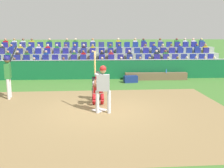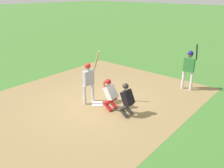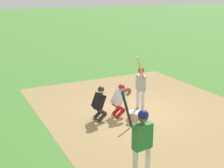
{
  "view_description": "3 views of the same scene",
  "coord_description": "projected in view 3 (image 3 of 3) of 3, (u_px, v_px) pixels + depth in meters",
  "views": [
    {
      "loc": [
        0.11,
        9.75,
        2.96
      ],
      "look_at": [
        -0.5,
        -0.38,
        0.93
      ],
      "focal_mm": 43.15,
      "sensor_mm": 36.0,
      "label": 1
    },
    {
      "loc": [
        -6.2,
        -6.24,
        4.38
      ],
      "look_at": [
        -0.03,
        -0.83,
        1.12
      ],
      "focal_mm": 37.64,
      "sensor_mm": 36.0,
      "label": 2
    },
    {
      "loc": [
        9.5,
        -5.6,
        4.49
      ],
      "look_at": [
        0.31,
        -1.11,
        1.39
      ],
      "focal_mm": 48.97,
      "sensor_mm": 36.0,
      "label": 3
    }
  ],
  "objects": [
    {
      "name": "catcher_crouching",
      "position": [
        120.0,
        98.0,
        11.31
      ],
      "size": [
        0.47,
        0.71,
        1.26
      ],
      "color": "red",
      "rests_on": "ground_plane"
    },
    {
      "name": "batter_at_plate",
      "position": [
        141.0,
        84.0,
        11.76
      ],
      "size": [
        0.6,
        0.52,
        2.24
      ],
      "color": "silver",
      "rests_on": "ground_plane"
    },
    {
      "name": "home_plate_umpire",
      "position": [
        100.0,
        102.0,
        10.95
      ],
      "size": [
        0.49,
        0.48,
        1.3
      ],
      "color": "#2B2723",
      "rests_on": "ground_plane"
    },
    {
      "name": "on_deck_batter",
      "position": [
        142.0,
        137.0,
        7.21
      ],
      "size": [
        0.52,
        0.68,
        2.29
      ],
      "color": "silver",
      "rests_on": "ground_plane"
    },
    {
      "name": "home_plate_marker",
      "position": [
        134.0,
        112.0,
        11.82
      ],
      "size": [
        0.62,
        0.62,
        0.02
      ],
      "primitive_type": "cube",
      "rotation": [
        0.0,
        0.0,
        0.79
      ],
      "color": "white",
      "rests_on": "infield_dirt_patch"
    },
    {
      "name": "infield_dirt_patch",
      "position": [
        145.0,
        110.0,
        12.03
      ],
      "size": [
        10.05,
        7.98,
        0.01
      ],
      "primitive_type": "cube",
      "rotation": [
        0.0,
        0.0,
        0.02
      ],
      "color": "#977A4D",
      "rests_on": "ground_plane"
    },
    {
      "name": "ground_plane",
      "position": [
        134.0,
        112.0,
        11.82
      ],
      "size": [
        160.0,
        160.0,
        0.0
      ],
      "primitive_type": "plane",
      "color": "#447B31"
    }
  ]
}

